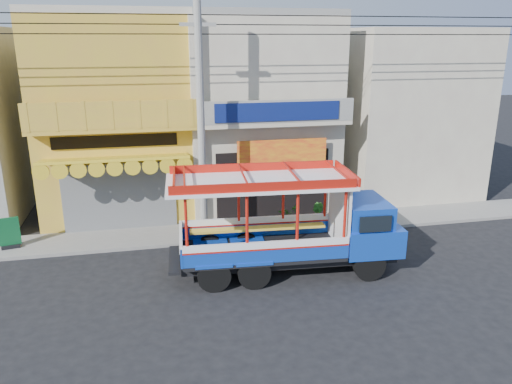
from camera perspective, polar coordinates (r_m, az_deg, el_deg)
ground at (r=15.77m, az=-0.79°, el=-9.86°), size 90.00×90.00×0.00m
sidewalk at (r=19.34m, az=-3.17°, el=-4.43°), size 30.00×2.00×0.12m
shophouse_left at (r=21.99m, az=-15.52°, el=8.53°), size 6.00×7.50×8.24m
shophouse_right at (r=22.47m, az=0.11°, el=9.32°), size 6.00×6.75×8.24m
party_pilaster at (r=18.98m, az=-6.79°, el=7.43°), size 0.35×0.30×8.00m
filler_building_right at (r=24.99m, az=16.16°, el=8.73°), size 6.00×6.00×7.60m
utility_pole at (r=17.32m, az=-5.89°, el=9.99°), size 28.00×0.26×9.00m
songthaew_truck at (r=15.71m, az=5.37°, el=-3.62°), size 7.29×2.79×3.34m
green_sign at (r=19.49m, az=-26.36°, el=-4.45°), size 0.72×0.46×1.11m
potted_plant_a at (r=19.54m, az=3.66°, el=-2.65°), size 1.04×1.03×0.87m
potted_plant_b at (r=19.63m, az=7.13°, el=-2.59°), size 0.59×0.63×0.92m
potted_plant_c at (r=20.58m, az=9.88°, el=-1.71°), size 0.59×0.59×0.96m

